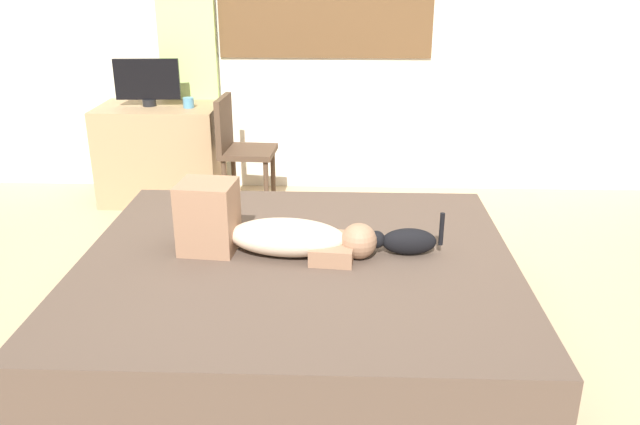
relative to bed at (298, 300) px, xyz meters
The scene contains 10 objects.
ground_plane 0.25m from the bed, 27.57° to the right, with size 16.00×16.00×0.00m, color tan.
back_wall_with_window 2.71m from the bed, 87.81° to the left, with size 6.40×0.14×2.90m.
bed is the anchor object (origin of this frame).
person_lying 0.38m from the bed, 161.72° to the left, with size 0.94×0.34×0.34m.
cat 0.59m from the bed, ahead, with size 0.36×0.12×0.21m.
desk 2.34m from the bed, 120.70° to the left, with size 0.90×0.56×0.74m.
tv_monitor 2.47m from the bed, 121.90° to the left, with size 0.48×0.10×0.35m.
cup 2.24m from the bed, 115.68° to the left, with size 0.08×0.08×0.08m, color teal.
chair_by_desk 1.87m from the bed, 107.32° to the left, with size 0.40×0.40×0.86m.
curtain_left 2.71m from the bed, 113.48° to the left, with size 0.44×0.06×2.58m, color #ADCC75.
Camera 1 is at (0.11, -2.70, 1.75)m, focal length 36.18 mm.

